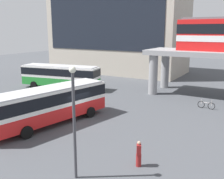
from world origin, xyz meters
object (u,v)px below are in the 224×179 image
Objects in this scene: bus_secondary at (60,74)px; pedestrian_waiting_near_stop at (139,155)px; station_building at (117,28)px; bicycle_silver at (206,105)px; bus_main at (50,102)px.

bus_secondary is 23.14m from pedestrian_waiting_near_stop.
station_building is 2.24× the size of bus_secondary.
pedestrian_waiting_near_stop is (19.30, -31.90, -7.61)m from station_building.
bus_main is at bearing -132.65° from bicycle_silver.
station_building reaches higher than bus_secondary.
station_building is at bearing 121.17° from pedestrian_waiting_near_stop.
bicycle_silver is (20.41, -17.57, -8.00)m from station_building.
station_building is at bearing 108.44° from bus_main.
station_building is 2.24× the size of bus_main.
bus_secondary is at bearing -179.13° from bicycle_silver.
bus_main is 10.03m from pedestrian_waiting_near_stop.
bus_secondary is 19.53m from bicycle_silver.
station_building reaches higher than bicycle_silver.
bus_secondary is at bearing 142.59° from pedestrian_waiting_near_stop.
bus_main is (9.72, -29.16, -6.37)m from station_building.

